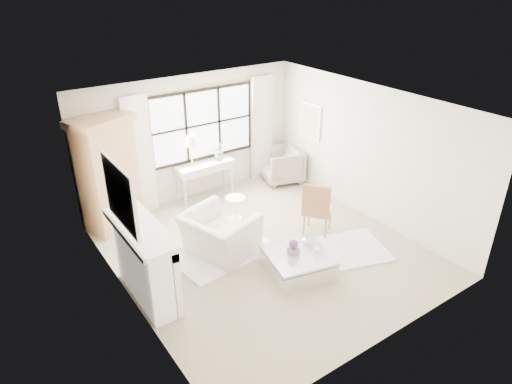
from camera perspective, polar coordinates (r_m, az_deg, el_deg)
floor at (r=8.41m, az=1.10°, el=-7.24°), size 5.50×5.50×0.00m
ceiling at (r=7.26m, az=1.29°, el=10.75°), size 5.50×5.50×0.00m
wall_back at (r=9.93m, az=-8.18°, el=6.70°), size 5.00×0.00×5.00m
wall_front at (r=6.03m, az=16.79°, el=-8.24°), size 5.00×0.00×5.00m
wall_left at (r=6.76m, az=-16.34°, el=-4.15°), size 0.00×5.50×5.50m
wall_right at (r=9.31m, az=13.82°, el=4.83°), size 0.00×5.50×5.50m
window_pane at (r=9.96m, az=-6.68°, el=8.38°), size 2.40×0.02×1.50m
window_frame at (r=9.95m, az=-6.65°, el=8.37°), size 2.50×0.04×1.50m
curtain_rod at (r=9.68m, az=-6.78°, el=13.19°), size 3.30×0.04×0.04m
curtain_left at (r=9.45m, az=-14.34°, el=4.33°), size 0.55×0.10×2.47m
curtain_right at (r=10.76m, az=0.72°, el=7.89°), size 0.55×0.10×2.47m
fireplace at (r=7.18m, az=-13.92°, el=-8.48°), size 0.58×1.66×1.26m
mirror_frame at (r=6.54m, az=-16.63°, el=-0.38°), size 0.05×1.15×0.95m
mirror_glass at (r=6.54m, az=-16.39°, el=-0.31°), size 0.02×1.00×0.80m
art_frame at (r=10.35m, az=6.88°, el=8.78°), size 0.04×0.62×0.82m
art_canvas at (r=10.34m, az=6.79°, el=8.76°), size 0.01×0.52×0.72m
mantel_lamp at (r=7.31m, az=-16.33°, el=0.99°), size 0.22×0.22×0.51m
armoire at (r=9.09m, az=-18.05°, el=2.27°), size 1.30×1.07×2.24m
console_table at (r=10.18m, az=-6.35°, el=1.54°), size 1.32×0.50×0.80m
console_lamp at (r=9.70m, az=-8.14°, el=6.27°), size 0.28×0.28×0.69m
orchid_plant at (r=10.09m, az=-4.54°, el=5.41°), size 0.31×0.27×0.50m
side_table at (r=9.20m, az=-2.59°, el=-1.66°), size 0.40×0.40×0.51m
rug_left at (r=8.39m, az=-4.46°, el=-7.30°), size 1.90×1.43×0.03m
rug_right at (r=8.53m, az=11.02°, el=-7.15°), size 1.75×1.51×0.03m
club_armchair at (r=8.15m, az=-4.60°, el=-5.29°), size 1.35×1.45×0.78m
wingback_chair at (r=10.87m, az=3.21°, el=3.38°), size 1.10×1.08×0.81m
french_chair at (r=8.83m, az=7.64°, el=-3.34°), size 0.67×0.67×1.08m
coffee_table at (r=7.78m, az=5.24°, el=-8.89°), size 1.19×1.19×0.38m
planter_box at (r=7.63m, az=4.67°, el=-7.34°), size 0.17×0.17×0.11m
planter_flowers at (r=7.55m, az=4.71°, el=-6.49°), size 0.16×0.16×0.16m
pillar_candle at (r=7.65m, az=7.58°, el=-7.33°), size 0.09×0.09×0.12m
coffee_vase at (r=7.89m, az=6.24°, el=-5.97°), size 0.20×0.20×0.16m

